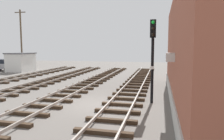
% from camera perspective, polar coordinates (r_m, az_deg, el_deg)
% --- Properties ---
extents(ground_plane, '(80.00, 80.00, 0.00)m').
position_cam_1_polar(ground_plane, '(13.26, -3.46, -9.29)').
color(ground_plane, '#605B56').
extents(track_near_building, '(2.50, 44.92, 0.32)m').
position_cam_1_polar(track_near_building, '(12.91, 2.76, -9.13)').
color(track_near_building, '#38281C').
rests_on(track_near_building, ground).
extents(track_centre, '(2.50, 44.92, 0.32)m').
position_cam_1_polar(track_centre, '(14.37, -15.28, -7.77)').
color(track_centre, '#38281C').
rests_on(track_centre, ground).
extents(signal_mast, '(0.36, 0.40, 5.22)m').
position_cam_1_polar(signal_mast, '(13.38, 10.92, 5.00)').
color(signal_mast, black).
rests_on(signal_mast, ground).
extents(brick_building, '(6.33, 17.90, 6.71)m').
position_cam_1_polar(brick_building, '(14.36, 27.79, 4.73)').
color(brick_building, '#99513D').
rests_on(brick_building, ground).
extents(control_hut, '(3.00, 3.80, 2.76)m').
position_cam_1_polar(control_hut, '(34.29, -23.41, 2.00)').
color(control_hut, silver).
rests_on(control_hut, ground).
extents(parked_car_silver, '(4.20, 2.04, 1.76)m').
position_cam_1_polar(parked_car_silver, '(36.44, -27.35, 1.26)').
color(parked_car_silver, '#B7B7BC').
rests_on(parked_car_silver, ground).
extents(utility_pole_far, '(1.80, 0.24, 9.22)m').
position_cam_1_polar(utility_pole_far, '(35.33, -23.33, 7.65)').
color(utility_pole_far, brown).
rests_on(utility_pole_far, ground).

